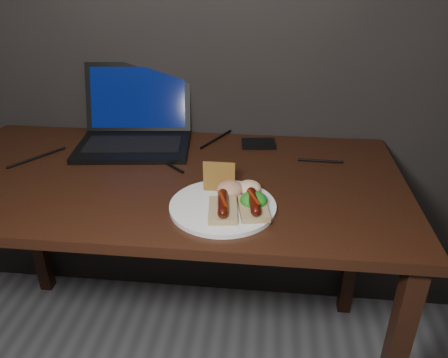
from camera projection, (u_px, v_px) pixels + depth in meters
name	position (u px, v px, depth m)	size (l,w,h in m)	color
desk	(167.00, 201.00, 1.33)	(1.40, 0.70, 0.75)	#351B0D
laptop	(135.00, 127.00, 1.49)	(0.40, 0.37, 0.25)	black
hard_drive	(258.00, 144.00, 1.48)	(0.11, 0.07, 0.02)	black
desk_cables	(177.00, 153.00, 1.43)	(1.03, 0.41, 0.01)	black
plate	(223.00, 206.00, 1.12)	(0.28, 0.28, 0.01)	silver
bread_sausage_center	(223.00, 207.00, 1.08)	(0.08, 0.12, 0.04)	tan
bread_sausage_right	(253.00, 205.00, 1.08)	(0.09, 0.13, 0.04)	tan
crispbread	(219.00, 177.00, 1.16)	(0.09, 0.01, 0.09)	#AE782F
salad_greens	(254.00, 200.00, 1.10)	(0.07, 0.07, 0.04)	#1D5A12
salsa_mound	(230.00, 189.00, 1.15)	(0.07, 0.07, 0.04)	maroon
coleslaw_mound	(249.00, 188.00, 1.16)	(0.06, 0.06, 0.04)	silver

